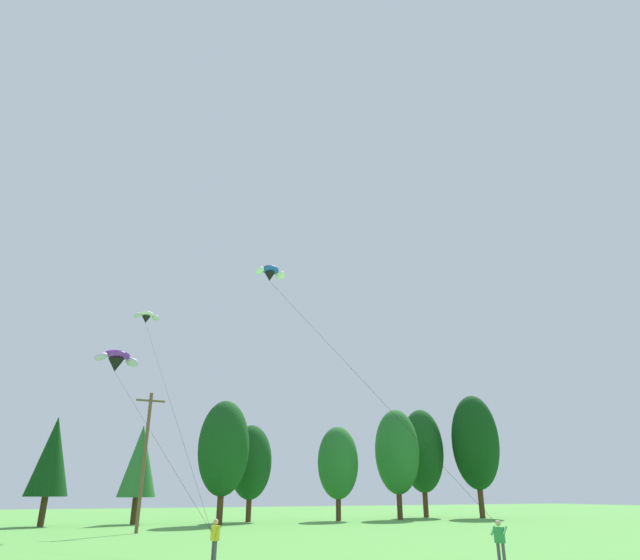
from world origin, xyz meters
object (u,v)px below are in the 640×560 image
(kite_flyer_mid, at_px, (500,539))
(parafoil_kite_mid_blue_white, at_px, (270,273))
(kite_flyer_near, at_px, (215,537))
(parafoil_kite_far_purple, at_px, (117,360))
(parafoil_kite_high_white, at_px, (146,317))
(utility_pole, at_px, (145,456))

(kite_flyer_mid, relative_size, parafoil_kite_mid_blue_white, 0.12)
(kite_flyer_near, xyz_separation_m, kite_flyer_mid, (9.94, -6.28, 0.01))
(kite_flyer_mid, height_order, parafoil_kite_far_purple, parafoil_kite_far_purple)
(parafoil_kite_high_white, bearing_deg, parafoil_kite_mid_blue_white, -73.43)
(parafoil_kite_high_white, relative_size, parafoil_kite_far_purple, 1.05)
(kite_flyer_near, bearing_deg, utility_pole, 89.85)
(kite_flyer_near, distance_m, parafoil_kite_high_white, 26.28)
(parafoil_kite_mid_blue_white, bearing_deg, kite_flyer_mid, -61.91)
(kite_flyer_mid, relative_size, parafoil_kite_far_purple, 0.08)
(utility_pole, xyz_separation_m, parafoil_kite_high_white, (-0.92, 1.27, 11.27))
(kite_flyer_mid, xyz_separation_m, parafoil_kite_mid_blue_white, (-5.98, 11.22, 14.54))
(kite_flyer_near, height_order, parafoil_kite_mid_blue_white, parafoil_kite_mid_blue_white)
(kite_flyer_mid, bearing_deg, kite_flyer_near, 147.73)
(kite_flyer_near, relative_size, kite_flyer_mid, 1.00)
(parafoil_kite_high_white, bearing_deg, kite_flyer_near, -87.66)
(parafoil_kite_far_purple, bearing_deg, parafoil_kite_mid_blue_white, -64.51)
(parafoil_kite_high_white, distance_m, parafoil_kite_far_purple, 5.05)
(utility_pole, relative_size, parafoil_kite_high_white, 0.46)
(parafoil_kite_high_white, height_order, parafoil_kite_mid_blue_white, parafoil_kite_high_white)
(parafoil_kite_high_white, bearing_deg, parafoil_kite_far_purple, -139.69)
(parafoil_kite_mid_blue_white, distance_m, parafoil_kite_far_purple, 16.34)
(kite_flyer_near, height_order, parafoil_kite_high_white, parafoil_kite_high_white)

